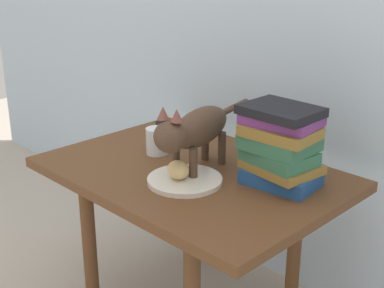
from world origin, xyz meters
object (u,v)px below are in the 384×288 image
Objects in this scene: side_table at (192,189)px; plate at (185,180)px; book_stack at (280,146)px; tv_remote at (166,129)px; bread_roll at (178,170)px; cat at (195,130)px; candle_jar at (157,142)px.

plate is (0.05, -0.08, 0.07)m from side_table.
book_stack reaches higher than tv_remote.
tv_remote is at bearing 142.11° from bread_roll.
side_table is 0.32m from book_stack.
plate is 0.04m from bread_roll.
tv_remote reaches higher than side_table.
cat is at bearing -154.34° from book_stack.
candle_jar reaches higher than plate.
side_table is 0.15m from bread_roll.
plate is 2.49× the size of candle_jar.
tv_remote is (-0.33, 0.19, -0.12)m from cat.
book_stack is at bearing 42.67° from plate.
candle_jar is (-0.21, 0.11, -0.00)m from bread_roll.
plate is at bearing -137.33° from book_stack.
bread_roll is 0.17× the size of cat.
side_table is at bearing 113.26° from bread_roll.
book_stack is (0.20, 0.19, 0.07)m from bread_roll.
candle_jar is 0.57× the size of tv_remote.
bread_roll is 0.24m from candle_jar.
bread_roll is at bearing -78.32° from cat.
cat is 2.10× the size of book_stack.
tv_remote reaches higher than plate.
side_table is at bearing 153.24° from cat.
side_table is 4.12× the size of plate.
tv_remote is at bearing 150.44° from cat.
tv_remote is (-0.14, 0.16, -0.03)m from candle_jar.
cat is 5.55× the size of candle_jar.
cat is (0.02, -0.01, 0.20)m from side_table.
book_stack is (0.22, 0.11, -0.02)m from cat.
candle_jar is at bearing 172.74° from cat.
side_table is 5.83× the size of tv_remote.
plate is 0.15m from cat.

